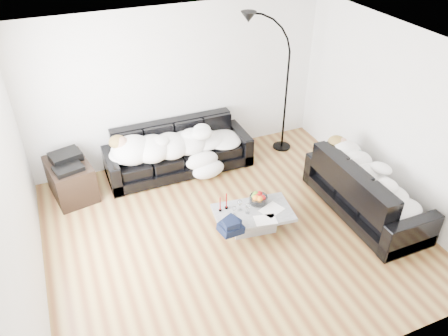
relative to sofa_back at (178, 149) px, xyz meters
name	(u,v)px	position (x,y,z in m)	size (l,w,h in m)	color
ground	(232,232)	(0.19, -1.79, -0.39)	(5.00, 5.00, 0.00)	brown
wall_back	(178,86)	(0.19, 0.46, 0.91)	(5.00, 0.02, 2.60)	silver
wall_left	(18,203)	(-2.31, -1.79, 0.91)	(0.02, 4.50, 2.60)	silver
wall_right	(394,118)	(2.69, -1.79, 0.91)	(0.02, 4.50, 2.60)	silver
ceiling	(235,52)	(0.19, -1.79, 2.21)	(5.00, 5.00, 0.00)	white
sofa_back	(178,149)	(0.00, 0.00, 0.00)	(2.40, 0.83, 0.78)	black
sofa_right	(367,189)	(2.18, -2.12, 0.02)	(2.01, 0.86, 0.82)	black
sleeper_back	(179,139)	(0.00, -0.05, 0.23)	(2.03, 0.70, 0.41)	white
sleeper_right	(370,176)	(2.18, -2.12, 0.24)	(1.73, 0.73, 0.42)	white
teal_cushion	(342,150)	(2.12, -1.49, 0.33)	(0.36, 0.30, 0.20)	#0E674D
coffee_table	(253,220)	(0.49, -1.84, -0.24)	(1.07, 0.63, 0.31)	#939699
fruit_bowl	(259,198)	(0.64, -1.68, 0.00)	(0.26, 0.26, 0.16)	white
wine_glass_a	(240,205)	(0.32, -1.74, 0.01)	(0.08, 0.08, 0.18)	white
wine_glass_b	(234,211)	(0.21, -1.81, 0.00)	(0.06, 0.06, 0.15)	white
wine_glass_c	(248,208)	(0.40, -1.83, 0.00)	(0.07, 0.07, 0.16)	white
candle_left	(220,204)	(0.07, -1.65, 0.03)	(0.04, 0.04, 0.23)	maroon
candle_right	(226,201)	(0.17, -1.63, 0.05)	(0.05, 0.05, 0.26)	maroon
newspaper_a	(272,210)	(0.74, -1.91, -0.07)	(0.31, 0.23, 0.01)	silver
newspaper_b	(265,220)	(0.56, -2.06, -0.07)	(0.30, 0.21, 0.01)	silver
navy_jacket	(231,222)	(0.04, -2.09, 0.08)	(0.32, 0.26, 0.16)	black
shoes	(252,218)	(0.56, -1.69, -0.34)	(0.44, 0.32, 0.10)	#472311
av_cabinet	(71,179)	(-1.75, -0.04, -0.10)	(0.58, 0.84, 0.58)	black
stereo	(66,160)	(-1.75, -0.04, 0.25)	(0.44, 0.34, 0.13)	black
floor_lamp	(286,92)	(1.95, -0.04, 0.71)	(0.80, 0.32, 2.21)	black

